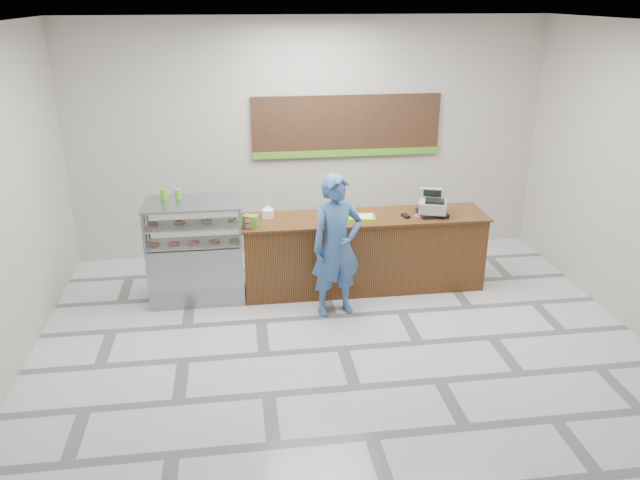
{
  "coord_description": "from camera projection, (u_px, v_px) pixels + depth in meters",
  "views": [
    {
      "loc": [
        -1.11,
        -6.05,
        3.77
      ],
      "look_at": [
        -0.14,
        0.9,
        0.99
      ],
      "focal_mm": 35.0,
      "sensor_mm": 36.0,
      "label": 1
    }
  ],
  "objects": [
    {
      "name": "floor",
      "position": [
        343.0,
        348.0,
        7.1
      ],
      "size": [
        7.0,
        7.0,
        0.0
      ],
      "primitive_type": "plane",
      "color": "silver",
      "rests_on": "ground"
    },
    {
      "name": "back_wall",
      "position": [
        309.0,
        140.0,
        9.22
      ],
      "size": [
        7.0,
        0.0,
        7.0
      ],
      "primitive_type": "plane",
      "rotation": [
        1.57,
        0.0,
        0.0
      ],
      "color": "#B6B1A8",
      "rests_on": "floor"
    },
    {
      "name": "ceiling",
      "position": [
        348.0,
        24.0,
        5.81
      ],
      "size": [
        7.0,
        7.0,
        0.0
      ],
      "primitive_type": "plane",
      "rotation": [
        3.14,
        0.0,
        0.0
      ],
      "color": "silver",
      "rests_on": "back_wall"
    },
    {
      "name": "sales_counter",
      "position": [
        364.0,
        252.0,
        8.41
      ],
      "size": [
        3.26,
        0.76,
        1.03
      ],
      "color": "brown",
      "rests_on": "floor"
    },
    {
      "name": "display_case",
      "position": [
        196.0,
        250.0,
        8.07
      ],
      "size": [
        1.22,
        0.72,
        1.33
      ],
      "color": "gray",
      "rests_on": "floor"
    },
    {
      "name": "menu_board",
      "position": [
        347.0,
        127.0,
        9.19
      ],
      "size": [
        2.8,
        0.06,
        0.9
      ],
      "color": "black",
      "rests_on": "back_wall"
    },
    {
      "name": "cash_register",
      "position": [
        433.0,
        206.0,
        8.24
      ],
      "size": [
        0.46,
        0.47,
        0.34
      ],
      "rotation": [
        0.0,
        0.0,
        -0.33
      ],
      "color": "black",
      "rests_on": "sales_counter"
    },
    {
      "name": "card_terminal",
      "position": [
        406.0,
        216.0,
        8.18
      ],
      "size": [
        0.1,
        0.15,
        0.04
      ],
      "primitive_type": "cube",
      "rotation": [
        0.0,
        0.0,
        0.21
      ],
      "color": "black",
      "rests_on": "sales_counter"
    },
    {
      "name": "serving_tray",
      "position": [
        360.0,
        217.0,
        8.16
      ],
      "size": [
        0.42,
        0.33,
        0.02
      ],
      "rotation": [
        0.0,
        0.0,
        -0.12
      ],
      "color": "#58DC03",
      "rests_on": "sales_counter"
    },
    {
      "name": "napkin_box",
      "position": [
        268.0,
        214.0,
        8.15
      ],
      "size": [
        0.16,
        0.16,
        0.11
      ],
      "primitive_type": "cube",
      "rotation": [
        0.0,
        0.0,
        -0.23
      ],
      "color": "white",
      "rests_on": "sales_counter"
    },
    {
      "name": "straw_cup",
      "position": [
        268.0,
        211.0,
        8.22
      ],
      "size": [
        0.08,
        0.08,
        0.12
      ],
      "primitive_type": "cylinder",
      "color": "silver",
      "rests_on": "sales_counter"
    },
    {
      "name": "promo_box",
      "position": [
        251.0,
        221.0,
        7.8
      ],
      "size": [
        0.21,
        0.18,
        0.16
      ],
      "primitive_type": "cube",
      "rotation": [
        0.0,
        0.0,
        -0.36
      ],
      "color": "#509A22",
      "rests_on": "sales_counter"
    },
    {
      "name": "donut_decal",
      "position": [
        421.0,
        216.0,
        8.24
      ],
      "size": [
        0.17,
        0.17,
        0.0
      ],
      "primitive_type": "cylinder",
      "color": "#CE4F6B",
      "rests_on": "sales_counter"
    },
    {
      "name": "green_cup_left",
      "position": [
        164.0,
        194.0,
        7.88
      ],
      "size": [
        0.09,
        0.09,
        0.15
      ],
      "primitive_type": "cylinder",
      "color": "#509A22",
      "rests_on": "display_case"
    },
    {
      "name": "green_cup_right",
      "position": [
        178.0,
        194.0,
        7.93
      ],
      "size": [
        0.08,
        0.08,
        0.12
      ],
      "primitive_type": "cylinder",
      "color": "#509A22",
      "rests_on": "display_case"
    },
    {
      "name": "customer",
      "position": [
        337.0,
        246.0,
        7.6
      ],
      "size": [
        0.74,
        0.57,
        1.8
      ],
      "primitive_type": "imported",
      "rotation": [
        0.0,
        0.0,
        0.23
      ],
      "color": "#375D95",
      "rests_on": "floor"
    }
  ]
}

